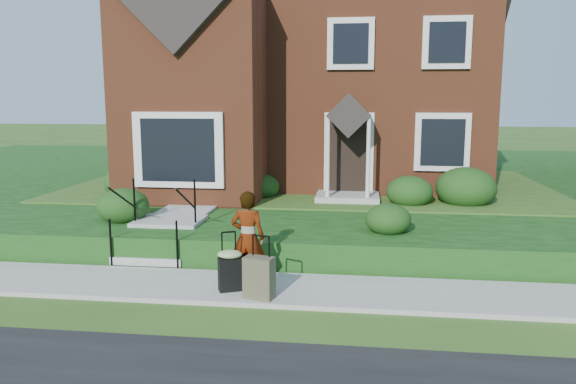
% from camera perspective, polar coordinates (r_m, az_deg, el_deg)
% --- Properties ---
extents(ground, '(120.00, 120.00, 0.00)m').
position_cam_1_polar(ground, '(9.61, -2.06, -10.03)').
color(ground, '#2D5119').
rests_on(ground, ground).
extents(sidewalk, '(60.00, 1.60, 0.08)m').
position_cam_1_polar(sidewalk, '(9.60, -2.06, -9.81)').
color(sidewalk, '#9E9B93').
rests_on(sidewalk, ground).
extents(terrace, '(44.00, 20.00, 0.60)m').
position_cam_1_polar(terrace, '(20.20, 14.38, 0.88)').
color(terrace, '#113A0F').
rests_on(terrace, ground).
extents(walkway, '(1.20, 6.00, 0.06)m').
position_cam_1_polar(walkway, '(14.72, -8.53, -0.73)').
color(walkway, '#9E9B93').
rests_on(walkway, terrace).
extents(main_house, '(10.40, 10.20, 9.40)m').
position_cam_1_polar(main_house, '(18.74, 2.15, 15.74)').
color(main_house, brown).
rests_on(main_house, terrace).
extents(front_steps, '(1.40, 2.02, 1.50)m').
position_cam_1_polar(front_steps, '(11.82, -12.67, -4.14)').
color(front_steps, '#9E9B93').
rests_on(front_steps, ground).
extents(foundation_shrubs, '(10.07, 4.57, 1.07)m').
position_cam_1_polar(foundation_shrubs, '(13.90, 0.16, 0.60)').
color(foundation_shrubs, black).
rests_on(foundation_shrubs, terrace).
extents(woman, '(0.61, 0.42, 1.60)m').
position_cam_1_polar(woman, '(9.56, -4.09, -4.64)').
color(woman, '#999999').
rests_on(woman, sidewalk).
extents(suitcase_black, '(0.51, 0.47, 0.99)m').
position_cam_1_polar(suitcase_black, '(9.33, -5.93, -7.69)').
color(suitcase_black, black).
rests_on(suitcase_black, sidewalk).
extents(suitcase_olive, '(0.52, 0.37, 1.01)m').
position_cam_1_polar(suitcase_olive, '(8.96, -2.95, -8.68)').
color(suitcase_olive, brown).
rests_on(suitcase_olive, sidewalk).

